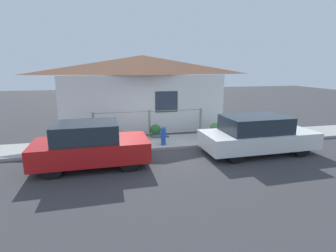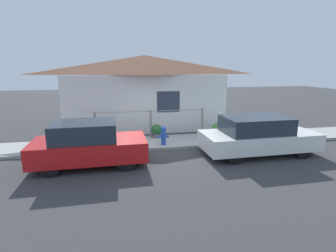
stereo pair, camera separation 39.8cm
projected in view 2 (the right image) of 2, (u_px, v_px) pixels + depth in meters
ground_plane at (156, 151)px, 10.21m from camera, size 60.00×60.00×0.00m
sidewalk at (153, 143)px, 11.09m from camera, size 24.00×1.86×0.11m
house at (145, 70)px, 12.98m from camera, size 8.28×2.23×3.76m
fence at (151, 122)px, 11.68m from camera, size 4.90×0.10×1.22m
car_left at (89, 144)px, 8.58m from camera, size 3.68×1.80×1.46m
car_right at (258, 136)px, 9.69m from camera, size 4.27×1.85×1.42m
fire_hydrant at (163, 135)px, 10.53m from camera, size 0.46×0.20×0.77m
potted_plant_near_hydrant at (157, 130)px, 11.64m from camera, size 0.48×0.48×0.60m
potted_plant_by_fence at (102, 134)px, 11.11m from camera, size 0.49×0.49×0.59m
potted_plant_corner at (216, 128)px, 12.04m from camera, size 0.43×0.43×0.56m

